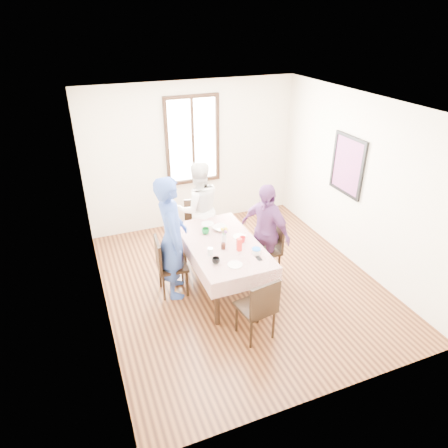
{
  "coord_description": "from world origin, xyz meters",
  "views": [
    {
      "loc": [
        -2.11,
        -4.64,
        3.73
      ],
      "look_at": [
        -0.28,
        -0.04,
        1.1
      ],
      "focal_mm": 32.24,
      "sensor_mm": 36.0,
      "label": 1
    }
  ],
  "objects": [
    {
      "name": "ground",
      "position": [
        0.0,
        0.0,
        0.0
      ],
      "size": [
        4.5,
        4.5,
        0.0
      ],
      "primitive_type": "plane",
      "color": "black",
      "rests_on": "ground"
    },
    {
      "name": "back_wall",
      "position": [
        0.0,
        2.25,
        1.35
      ],
      "size": [
        4.0,
        0.0,
        4.0
      ],
      "primitive_type": "plane",
      "rotation": [
        1.57,
        0.0,
        0.0
      ],
      "color": "beige",
      "rests_on": "ground"
    },
    {
      "name": "right_wall",
      "position": [
        2.0,
        0.0,
        1.35
      ],
      "size": [
        0.0,
        4.5,
        4.5
      ],
      "primitive_type": "plane",
      "rotation": [
        1.57,
        0.0,
        -1.57
      ],
      "color": "beige",
      "rests_on": "ground"
    },
    {
      "name": "window_frame",
      "position": [
        0.0,
        2.23,
        1.65
      ],
      "size": [
        1.02,
        0.06,
        1.62
      ],
      "primitive_type": "cube",
      "color": "black",
      "rests_on": "back_wall"
    },
    {
      "name": "window_pane",
      "position": [
        0.0,
        2.24,
        1.65
      ],
      "size": [
        0.9,
        0.02,
        1.5
      ],
      "primitive_type": "cube",
      "color": "white",
      "rests_on": "back_wall"
    },
    {
      "name": "art_poster",
      "position": [
        1.98,
        0.3,
        1.55
      ],
      "size": [
        0.04,
        0.76,
        0.96
      ],
      "primitive_type": "cube",
      "color": "red",
      "rests_on": "right_wall"
    },
    {
      "name": "dining_table",
      "position": [
        -0.28,
        0.01,
        0.38
      ],
      "size": [
        0.87,
        1.63,
        0.75
      ],
      "primitive_type": "cube",
      "color": "black",
      "rests_on": "ground"
    },
    {
      "name": "tablecloth",
      "position": [
        -0.28,
        0.01,
        0.76
      ],
      "size": [
        0.99,
        1.75,
        0.01
      ],
      "primitive_type": "cube",
      "color": "#600A0A",
      "rests_on": "dining_table"
    },
    {
      "name": "chair_left",
      "position": [
        -1.01,
        0.16,
        0.46
      ],
      "size": [
        0.45,
        0.45,
        0.91
      ],
      "primitive_type": "cube",
      "rotation": [
        0.0,
        0.0,
        -1.65
      ],
      "color": "black",
      "rests_on": "ground"
    },
    {
      "name": "chair_right",
      "position": [
        0.44,
        0.06,
        0.46
      ],
      "size": [
        0.44,
        0.44,
        0.91
      ],
      "primitive_type": "cube",
      "rotation": [
        0.0,
        0.0,
        1.52
      ],
      "color": "black",
      "rests_on": "ground"
    },
    {
      "name": "chair_far",
      "position": [
        -0.28,
        1.13,
        0.46
      ],
      "size": [
        0.48,
        0.48,
        0.91
      ],
      "primitive_type": "cube",
      "rotation": [
        0.0,
        0.0,
        3.0
      ],
      "color": "black",
      "rests_on": "ground"
    },
    {
      "name": "chair_near",
      "position": [
        -0.28,
        -1.11,
        0.46
      ],
      "size": [
        0.48,
        0.48,
        0.91
      ],
      "primitive_type": "cube",
      "rotation": [
        0.0,
        0.0,
        0.15
      ],
      "color": "black",
      "rests_on": "ground"
    },
    {
      "name": "person_left",
      "position": [
        -0.99,
        0.16,
        0.92
      ],
      "size": [
        0.55,
        0.73,
        1.83
      ],
      "primitive_type": "imported",
      "rotation": [
        0.0,
        0.0,
        1.4
      ],
      "color": "#2C4592",
      "rests_on": "ground"
    },
    {
      "name": "person_far",
      "position": [
        -0.28,
        1.11,
        0.82
      ],
      "size": [
        0.81,
        0.64,
        1.64
      ],
      "primitive_type": "imported",
      "rotation": [
        0.0,
        0.0,
        3.12
      ],
      "color": "silver",
      "rests_on": "ground"
    },
    {
      "name": "person_right",
      "position": [
        0.42,
        0.06,
        0.78
      ],
      "size": [
        0.71,
        0.98,
        1.55
      ],
      "primitive_type": "imported",
      "rotation": [
        0.0,
        0.0,
        -1.16
      ],
      "color": "#693771",
      "rests_on": "ground"
    },
    {
      "name": "mug_black",
      "position": [
        -0.56,
        -0.44,
        0.8
      ],
      "size": [
        0.12,
        0.12,
        0.08
      ],
      "primitive_type": "imported",
      "rotation": [
        0.0,
        0.0,
        -0.12
      ],
      "color": "black",
      "rests_on": "tablecloth"
    },
    {
      "name": "mug_flag",
      "position": [
        -0.0,
        -0.07,
        0.8
      ],
      "size": [
        0.13,
        0.13,
        0.09
      ],
      "primitive_type": "imported",
      "rotation": [
        0.0,
        0.0,
        0.95
      ],
      "color": "red",
      "rests_on": "tablecloth"
    },
    {
      "name": "mug_green",
      "position": [
        -0.42,
        0.36,
        0.81
      ],
      "size": [
        0.14,
        0.14,
        0.09
      ],
      "primitive_type": "imported",
      "rotation": [
        0.0,
        0.0,
        -0.19
      ],
      "color": "#0C7226",
      "rests_on": "tablecloth"
    },
    {
      "name": "serving_bowl",
      "position": [
        -0.18,
        0.4,
        0.79
      ],
      "size": [
        0.28,
        0.28,
        0.05
      ],
      "primitive_type": "imported",
      "rotation": [
        0.0,
        0.0,
        0.33
      ],
      "color": "white",
      "rests_on": "tablecloth"
    },
    {
      "name": "juice_carton",
      "position": [
        -0.14,
        -0.26,
        0.86
      ],
      "size": [
        0.06,
        0.06,
        0.19
      ],
      "primitive_type": "cube",
      "color": "red",
      "rests_on": "tablecloth"
    },
    {
      "name": "butter_tub",
      "position": [
        0.04,
        -0.42,
        0.79
      ],
      "size": [
        0.13,
        0.13,
        0.07
      ],
      "primitive_type": "cylinder",
      "color": "white",
      "rests_on": "tablecloth"
    },
    {
      "name": "jam_jar",
      "position": [
        -0.34,
        -0.14,
        0.81
      ],
      "size": [
        0.06,
        0.06,
        0.09
      ],
      "primitive_type": "cylinder",
      "color": "black",
      "rests_on": "tablecloth"
    },
    {
      "name": "drinking_glass",
      "position": [
        -0.56,
        -0.22,
        0.81
      ],
      "size": [
        0.07,
        0.07,
        0.11
      ],
      "primitive_type": "cylinder",
      "color": "silver",
      "rests_on": "tablecloth"
    },
    {
      "name": "smartphone",
      "position": [
        0.02,
        -0.55,
        0.77
      ],
      "size": [
        0.06,
        0.12,
        0.01
      ],
      "primitive_type": "cube",
      "color": "black",
      "rests_on": "tablecloth"
    },
    {
      "name": "flower_vase",
      "position": [
        -0.26,
        0.02,
        0.83
      ],
      "size": [
        0.07,
        0.07,
        0.13
      ],
      "primitive_type": "cylinder",
      "color": "silver",
      "rests_on": "tablecloth"
    },
    {
      "name": "plate_right",
      "position": [
        0.01,
        0.08,
        0.77
      ],
      "size": [
        0.2,
        0.2,
        0.01
      ],
      "primitive_type": "cylinder",
      "color": "white",
      "rests_on": "tablecloth"
    },
    {
      "name": "plate_far",
      "position": [
        -0.29,
        0.64,
        0.77
      ],
      "size": [
        0.2,
        0.2,
        0.01
      ],
      "primitive_type": "cylinder",
      "color": "white",
      "rests_on": "tablecloth"
    },
    {
      "name": "plate_near",
      "position": [
        -0.34,
        -0.58,
        0.77
      ],
      "size": [
        0.2,
        0.2,
        0.01
      ],
      "primitive_type": "cylinder",
      "color": "white",
      "rests_on": "tablecloth"
    },
    {
      "name": "butter_lid",
      "position": [
        0.04,
        -0.42,
        0.83
      ],
      "size": [
        0.12,
        0.12,
        0.01
      ],
      "primitive_type": "cylinder",
      "color": "blue",
      "rests_on": "butter_tub"
    },
    {
      "name": "flower_bunch",
      "position": [
        -0.26,
        0.02,
        0.94
      ],
      "size": [
        0.09,
        0.09,
        0.1
      ],
      "primitive_type": null,
      "color": "yellow",
      "rests_on": "flower_vase"
    }
  ]
}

